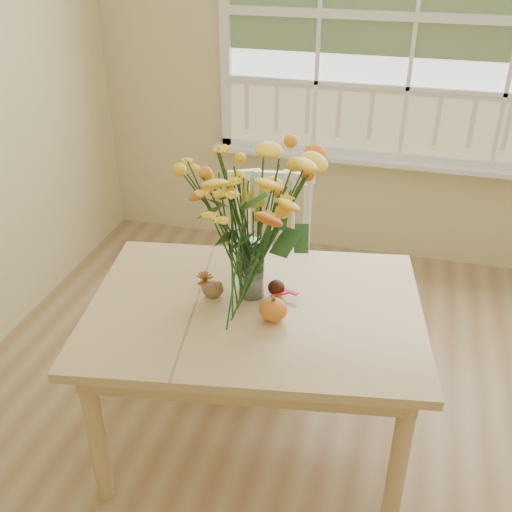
# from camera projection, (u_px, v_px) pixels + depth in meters

# --- Properties ---
(wall_back) EXTENTS (4.00, 0.02, 2.70)m
(wall_back) POSITION_uv_depth(u_px,v_px,m) (412.00, 52.00, 3.49)
(wall_back) COLOR beige
(wall_back) RESTS_ON floor
(window) EXTENTS (2.42, 0.12, 1.74)m
(window) POSITION_uv_depth(u_px,v_px,m) (416.00, 20.00, 3.36)
(window) COLOR silver
(window) RESTS_ON wall_back
(dining_table) EXTENTS (1.45, 1.14, 0.71)m
(dining_table) POSITION_uv_depth(u_px,v_px,m) (255.00, 325.00, 2.43)
(dining_table) COLOR tan
(dining_table) RESTS_ON floor
(windsor_chair) EXTENTS (0.48, 0.46, 0.92)m
(windsor_chair) POSITION_uv_depth(u_px,v_px,m) (269.00, 255.00, 3.11)
(windsor_chair) COLOR white
(windsor_chair) RESTS_ON floor
(flower_vase) EXTENTS (0.50, 0.50, 0.59)m
(flower_vase) POSITION_uv_depth(u_px,v_px,m) (251.00, 216.00, 2.28)
(flower_vase) COLOR white
(flower_vase) RESTS_ON dining_table
(pumpkin) EXTENTS (0.11, 0.11, 0.08)m
(pumpkin) POSITION_uv_depth(u_px,v_px,m) (273.00, 310.00, 2.28)
(pumpkin) COLOR orange
(pumpkin) RESTS_ON dining_table
(turkey_figurine) EXTENTS (0.10, 0.08, 0.11)m
(turkey_figurine) POSITION_uv_depth(u_px,v_px,m) (213.00, 289.00, 2.40)
(turkey_figurine) COLOR #CCB78C
(turkey_figurine) RESTS_ON dining_table
(dark_gourd) EXTENTS (0.12, 0.07, 0.06)m
(dark_gourd) POSITION_uv_depth(u_px,v_px,m) (276.00, 288.00, 2.44)
(dark_gourd) COLOR #38160F
(dark_gourd) RESTS_ON dining_table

